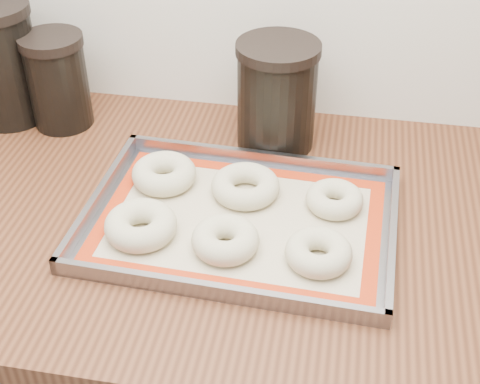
% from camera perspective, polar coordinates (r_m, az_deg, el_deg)
% --- Properties ---
extents(cabinet, '(3.00, 0.65, 0.86)m').
position_cam_1_polar(cabinet, '(1.41, -8.11, -15.85)').
color(cabinet, slate).
rests_on(cabinet, floor).
extents(countertop, '(3.06, 0.68, 0.04)m').
position_cam_1_polar(countertop, '(1.09, -10.12, -1.37)').
color(countertop, brown).
rests_on(countertop, cabinet).
extents(baking_tray, '(0.47, 0.35, 0.03)m').
position_cam_1_polar(baking_tray, '(1.01, 0.00, -2.41)').
color(baking_tray, gray).
rests_on(baking_tray, countertop).
extents(baking_mat, '(0.43, 0.31, 0.00)m').
position_cam_1_polar(baking_mat, '(1.01, 0.00, -2.50)').
color(baking_mat, '#C6B793').
rests_on(baking_mat, baking_tray).
extents(bagel_front_left, '(0.13, 0.13, 0.04)m').
position_cam_1_polar(bagel_front_left, '(0.98, -8.47, -2.82)').
color(bagel_front_left, beige).
rests_on(bagel_front_left, baking_mat).
extents(bagel_front_mid, '(0.10, 0.10, 0.04)m').
position_cam_1_polar(bagel_front_mid, '(0.95, -1.26, -4.09)').
color(bagel_front_mid, beige).
rests_on(bagel_front_mid, baking_mat).
extents(bagel_front_right, '(0.12, 0.12, 0.03)m').
position_cam_1_polar(bagel_front_right, '(0.94, 6.72, -5.14)').
color(bagel_front_right, beige).
rests_on(bagel_front_right, baking_mat).
extents(bagel_back_left, '(0.12, 0.12, 0.04)m').
position_cam_1_polar(bagel_back_left, '(1.08, -6.50, 1.57)').
color(bagel_back_left, beige).
rests_on(bagel_back_left, baking_mat).
extents(bagel_back_mid, '(0.14, 0.14, 0.03)m').
position_cam_1_polar(bagel_back_mid, '(1.05, 0.47, 0.51)').
color(bagel_back_mid, beige).
rests_on(bagel_back_mid, baking_mat).
extents(bagel_back_right, '(0.11, 0.11, 0.03)m').
position_cam_1_polar(bagel_back_right, '(1.04, 8.07, -0.61)').
color(bagel_back_right, beige).
rests_on(bagel_back_right, baking_mat).
extents(canister_left, '(0.14, 0.14, 0.22)m').
position_cam_1_polar(canister_left, '(1.30, -19.68, 10.35)').
color(canister_left, black).
rests_on(canister_left, countertop).
extents(canister_mid, '(0.11, 0.11, 0.17)m').
position_cam_1_polar(canister_mid, '(1.25, -15.29, 9.15)').
color(canister_mid, black).
rests_on(canister_mid, countertop).
extents(canister_right, '(0.14, 0.14, 0.19)m').
position_cam_1_polar(canister_right, '(1.15, 3.15, 8.24)').
color(canister_right, black).
rests_on(canister_right, countertop).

